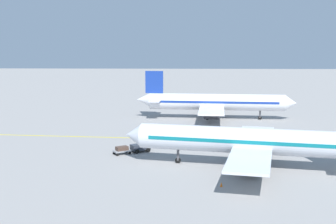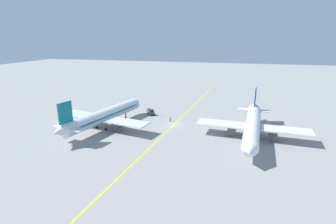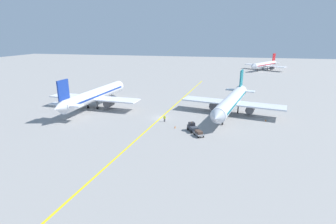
{
  "view_description": "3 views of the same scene",
  "coord_description": "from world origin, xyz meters",
  "px_view_note": "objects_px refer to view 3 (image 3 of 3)",
  "views": [
    {
      "loc": [
        81.51,
        -1.49,
        17.66
      ],
      "look_at": [
        -3.42,
        -4.11,
        4.37
      ],
      "focal_mm": 50.0,
      "sensor_mm": 36.0,
      "label": 1
    },
    {
      "loc": [
        -17.2,
        71.62,
        25.06
      ],
      "look_at": [
        2.18,
        -1.94,
        3.26
      ],
      "focal_mm": 28.0,
      "sensor_mm": 36.0,
      "label": 2
    },
    {
      "loc": [
        16.52,
        -64.23,
        21.36
      ],
      "look_at": [
        2.82,
        -3.72,
        2.89
      ],
      "focal_mm": 28.0,
      "sensor_mm": 36.0,
      "label": 3
    }
  ],
  "objects_px": {
    "airplane_adjacent_stand": "(232,101)",
    "baggage_cart_trailing": "(199,133)",
    "airplane_distant_taxiing": "(265,65)",
    "traffic_cone_near_nose": "(175,127)",
    "traffic_cone_mid_apron": "(266,120)",
    "airplane_at_gate": "(95,95)",
    "ground_crew_worker": "(165,118)",
    "baggage_tug_dark": "(192,127)"
  },
  "relations": [
    {
      "from": "airplane_adjacent_stand",
      "to": "baggage_cart_trailing",
      "type": "distance_m",
      "value": 20.02
    },
    {
      "from": "airplane_distant_taxiing",
      "to": "baggage_cart_trailing",
      "type": "relative_size",
      "value": 9.68
    },
    {
      "from": "airplane_distant_taxiing",
      "to": "traffic_cone_near_nose",
      "type": "distance_m",
      "value": 119.46
    },
    {
      "from": "traffic_cone_near_nose",
      "to": "traffic_cone_mid_apron",
      "type": "xyz_separation_m",
      "value": [
        21.65,
        10.19,
        0.0
      ]
    },
    {
      "from": "airplane_at_gate",
      "to": "ground_crew_worker",
      "type": "height_order",
      "value": "airplane_at_gate"
    },
    {
      "from": "baggage_cart_trailing",
      "to": "traffic_cone_near_nose",
      "type": "xyz_separation_m",
      "value": [
        -6.04,
        3.87,
        -0.49
      ]
    },
    {
      "from": "airplane_adjacent_stand",
      "to": "ground_crew_worker",
      "type": "bearing_deg",
      "value": -147.01
    },
    {
      "from": "airplane_distant_taxiing",
      "to": "airplane_at_gate",
      "type": "bearing_deg",
      "value": -120.73
    },
    {
      "from": "airplane_at_gate",
      "to": "traffic_cone_mid_apron",
      "type": "distance_m",
      "value": 48.98
    },
    {
      "from": "baggage_tug_dark",
      "to": "airplane_at_gate",
      "type": "bearing_deg",
      "value": 156.41
    },
    {
      "from": "baggage_cart_trailing",
      "to": "airplane_at_gate",
      "type": "bearing_deg",
      "value": 153.54
    },
    {
      "from": "baggage_cart_trailing",
      "to": "ground_crew_worker",
      "type": "distance_m",
      "value": 12.36
    },
    {
      "from": "baggage_tug_dark",
      "to": "ground_crew_worker",
      "type": "bearing_deg",
      "value": 146.98
    },
    {
      "from": "baggage_tug_dark",
      "to": "baggage_cart_trailing",
      "type": "xyz_separation_m",
      "value": [
        1.75,
        -2.79,
        -0.14
      ]
    },
    {
      "from": "airplane_at_gate",
      "to": "airplane_distant_taxiing",
      "type": "height_order",
      "value": "airplane_at_gate"
    },
    {
      "from": "airplane_at_gate",
      "to": "baggage_cart_trailing",
      "type": "xyz_separation_m",
      "value": [
        33.18,
        -16.51,
        -2.95
      ]
    },
    {
      "from": "airplane_at_gate",
      "to": "ground_crew_worker",
      "type": "distance_m",
      "value": 25.33
    },
    {
      "from": "airplane_adjacent_stand",
      "to": "baggage_tug_dark",
      "type": "relative_size",
      "value": 10.58
    },
    {
      "from": "baggage_tug_dark",
      "to": "traffic_cone_mid_apron",
      "type": "distance_m",
      "value": 20.71
    },
    {
      "from": "ground_crew_worker",
      "to": "traffic_cone_near_nose",
      "type": "bearing_deg",
      "value": -48.63
    },
    {
      "from": "airplane_at_gate",
      "to": "baggage_cart_trailing",
      "type": "bearing_deg",
      "value": -26.46
    },
    {
      "from": "airplane_adjacent_stand",
      "to": "traffic_cone_mid_apron",
      "type": "bearing_deg",
      "value": -27.31
    },
    {
      "from": "airplane_distant_taxiing",
      "to": "traffic_cone_near_nose",
      "type": "height_order",
      "value": "airplane_distant_taxiing"
    },
    {
      "from": "airplane_distant_taxiing",
      "to": "ground_crew_worker",
      "type": "relative_size",
      "value": 16.97
    },
    {
      "from": "airplane_at_gate",
      "to": "ground_crew_worker",
      "type": "bearing_deg",
      "value": -20.12
    },
    {
      "from": "airplane_at_gate",
      "to": "baggage_cart_trailing",
      "type": "relative_size",
      "value": 12.06
    },
    {
      "from": "baggage_cart_trailing",
      "to": "traffic_cone_mid_apron",
      "type": "relative_size",
      "value": 5.36
    },
    {
      "from": "baggage_cart_trailing",
      "to": "ground_crew_worker",
      "type": "bearing_deg",
      "value": 140.55
    },
    {
      "from": "baggage_tug_dark",
      "to": "baggage_cart_trailing",
      "type": "distance_m",
      "value": 3.3
    },
    {
      "from": "airplane_at_gate",
      "to": "ground_crew_worker",
      "type": "relative_size",
      "value": 21.16
    },
    {
      "from": "airplane_distant_taxiing",
      "to": "traffic_cone_near_nose",
      "type": "xyz_separation_m",
      "value": [
        -33.49,
        -114.63,
        -3.06
      ]
    },
    {
      "from": "airplane_adjacent_stand",
      "to": "ground_crew_worker",
      "type": "distance_m",
      "value": 19.84
    },
    {
      "from": "baggage_cart_trailing",
      "to": "ground_crew_worker",
      "type": "relative_size",
      "value": 1.75
    },
    {
      "from": "baggage_cart_trailing",
      "to": "traffic_cone_near_nose",
      "type": "bearing_deg",
      "value": 147.32
    },
    {
      "from": "airplane_adjacent_stand",
      "to": "airplane_distant_taxiing",
      "type": "distance_m",
      "value": 102.04
    },
    {
      "from": "baggage_tug_dark",
      "to": "baggage_cart_trailing",
      "type": "relative_size",
      "value": 1.13
    },
    {
      "from": "baggage_tug_dark",
      "to": "traffic_cone_near_nose",
      "type": "distance_m",
      "value": 4.46
    },
    {
      "from": "airplane_at_gate",
      "to": "traffic_cone_near_nose",
      "type": "xyz_separation_m",
      "value": [
        27.14,
        -12.64,
        -3.43
      ]
    },
    {
      "from": "airplane_adjacent_stand",
      "to": "baggage_tug_dark",
      "type": "xyz_separation_m",
      "value": [
        -8.68,
        -15.76,
        -2.81
      ]
    },
    {
      "from": "airplane_at_gate",
      "to": "baggage_tug_dark",
      "type": "xyz_separation_m",
      "value": [
        31.43,
        -13.72,
        -2.81
      ]
    },
    {
      "from": "baggage_cart_trailing",
      "to": "traffic_cone_near_nose",
      "type": "distance_m",
      "value": 7.19
    },
    {
      "from": "baggage_tug_dark",
      "to": "ground_crew_worker",
      "type": "height_order",
      "value": "baggage_tug_dark"
    }
  ]
}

